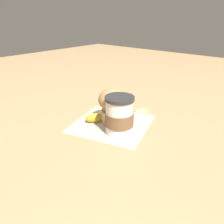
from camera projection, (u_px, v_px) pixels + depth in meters
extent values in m
plane|color=tan|center=(112.00, 124.00, 0.73)|extent=(3.00, 3.00, 0.00)
cube|color=beige|center=(112.00, 123.00, 0.73)|extent=(0.30, 0.30, 0.00)
cylinder|color=white|center=(119.00, 116.00, 0.65)|extent=(0.08, 0.08, 0.11)
cylinder|color=#2D2D2D|center=(120.00, 98.00, 0.63)|extent=(0.09, 0.09, 0.01)
cylinder|color=brown|center=(119.00, 119.00, 0.66)|extent=(0.09, 0.09, 0.04)
cylinder|color=beige|center=(112.00, 116.00, 0.74)|extent=(0.08, 0.08, 0.04)
ellipsoid|color=#AD8451|center=(112.00, 100.00, 0.71)|extent=(0.09, 0.09, 0.07)
ellipsoid|color=gold|center=(94.00, 118.00, 0.73)|extent=(0.05, 0.06, 0.03)
ellipsoid|color=gold|center=(108.00, 113.00, 0.76)|extent=(0.04, 0.07, 0.03)
ellipsoid|color=gold|center=(115.00, 107.00, 0.81)|extent=(0.05, 0.08, 0.03)
ellipsoid|color=gold|center=(114.00, 101.00, 0.87)|extent=(0.06, 0.06, 0.03)
cube|color=#E0B27F|center=(141.00, 110.00, 0.82)|extent=(0.05, 0.06, 0.01)
cube|color=tan|center=(109.00, 104.00, 0.88)|extent=(0.03, 0.11, 0.00)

